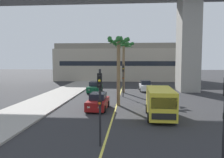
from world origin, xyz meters
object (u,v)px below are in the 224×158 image
Objects in this scene: delivery_van at (160,102)px; car_queue_third at (98,102)px; car_queue_front at (95,87)px; traffic_light_median_far at (123,76)px; car_queue_second at (145,86)px; palm_tree_mid_median at (124,51)px; palm_tree_near_median at (119,51)px; traffic_light_median_near at (100,97)px.

car_queue_third is at bearing 153.99° from delivery_van.
traffic_light_median_far is (4.20, -3.80, 1.99)m from car_queue_front.
delivery_van reaches higher than car_queue_second.
palm_tree_mid_median reaches higher than car_queue_front.
palm_tree_near_median reaches higher than traffic_light_median_far.
car_queue_third is at bearing -100.16° from palm_tree_mid_median.
car_queue_front is 15.94m from delivery_van.
car_queue_second is 0.57× the size of palm_tree_mid_median.
delivery_van reaches higher than car_queue_front.
delivery_van is at bearing -53.07° from palm_tree_near_median.
car_queue_second is at bearing 73.26° from palm_tree_near_median.
car_queue_third is at bearing -105.66° from traffic_light_median_far.
palm_tree_mid_median is (-3.42, 14.12, 4.72)m from delivery_van.
car_queue_second is at bearing 35.16° from palm_tree_mid_median.
car_queue_third is 6.11m from delivery_van.
traffic_light_median_near is 0.59× the size of palm_tree_near_median.
car_queue_second is at bearing 17.93° from car_queue_front.
palm_tree_mid_median is at bearing 1.25° from car_queue_front.
car_queue_second is 0.99× the size of traffic_light_median_near.
traffic_light_median_far is (2.12, 7.56, 1.99)m from car_queue_third.
delivery_van is 7.86m from traffic_light_median_near.
palm_tree_near_median is (1.84, 2.16, 4.90)m from car_queue_third.
car_queue_front is at bearing 99.70° from traffic_light_median_near.
palm_tree_near_median is at bearing 49.59° from car_queue_third.
traffic_light_median_far reaches higher than car_queue_second.
traffic_light_median_near is 0.58× the size of palm_tree_mid_median.
traffic_light_median_far reaches higher than car_queue_front.
car_queue_front is 0.98× the size of traffic_light_median_near.
car_queue_second is at bearing 90.49° from delivery_van.
palm_tree_mid_median reaches higher than traffic_light_median_far.
car_queue_third is 5.67m from palm_tree_near_median.
traffic_light_median_near is 16.84m from traffic_light_median_far.
car_queue_third is at bearing -79.62° from car_queue_front.
delivery_van is at bearing -61.72° from car_queue_front.
car_queue_third is at bearing 98.88° from traffic_light_median_near.
car_queue_second is 0.99× the size of traffic_light_median_far.
traffic_light_median_near is 11.80m from palm_tree_near_median.
traffic_light_median_near is (-3.88, -23.02, 1.99)m from car_queue_second.
car_queue_front is 1.00× the size of car_queue_third.
palm_tree_near_median reaches higher than car_queue_second.
car_queue_front is at bearing 118.28° from delivery_van.
traffic_light_median_far is 5.10m from palm_tree_mid_median.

